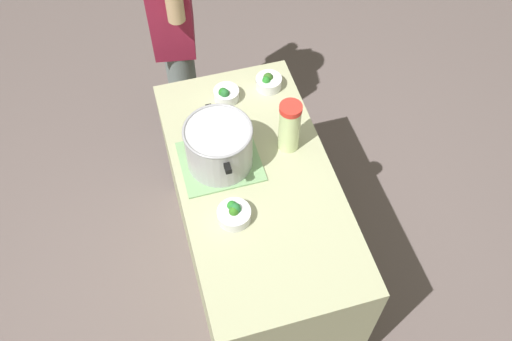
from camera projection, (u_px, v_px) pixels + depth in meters
name	position (u px, v px, depth m)	size (l,w,h in m)	color
ground_plane	(256.00, 270.00, 2.99)	(8.00, 8.00, 0.00)	#6A5B59
counter_slab	(256.00, 230.00, 2.63)	(1.25, 0.64, 0.87)	#AFB188
dish_cloth	(220.00, 161.00, 2.32)	(0.29, 0.33, 0.01)	#7FAE73
cooking_pot	(219.00, 145.00, 2.23)	(0.35, 0.28, 0.20)	#B7B7BC
lemonade_pitcher	(289.00, 126.00, 2.28)	(0.09, 0.09, 0.25)	#DEF2A8
broccoli_bowl_front	(234.00, 213.00, 2.15)	(0.13, 0.13, 0.08)	silver
broccoli_bowl_center	(226.00, 94.00, 2.51)	(0.12, 0.12, 0.08)	silver
broccoli_bowl_back	(268.00, 82.00, 2.55)	(0.12, 0.12, 0.07)	silver
person_cook	(174.00, 27.00, 2.80)	(0.50, 0.25, 1.60)	slate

